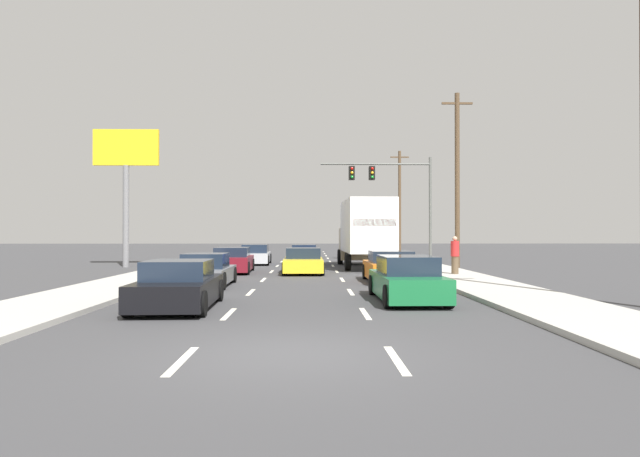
{
  "coord_description": "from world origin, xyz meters",
  "views": [
    {
      "loc": [
        0.34,
        -9.19,
        2.02
      ],
      "look_at": [
        0.76,
        15.56,
        2.22
      ],
      "focal_mm": 30.9,
      "sensor_mm": 36.0,
      "label": 1
    }
  ],
  "objects_px": {
    "pedestrian_near_corner": "(455,255)",
    "car_orange": "(390,268)",
    "car_gray": "(206,271)",
    "car_black": "(178,287)",
    "car_silver": "(255,255)",
    "roadside_billboard": "(126,170)",
    "car_maroon": "(233,261)",
    "box_truck": "(365,230)",
    "car_yellow": "(303,262)",
    "utility_pole_far": "(400,201)",
    "car_blue": "(304,255)",
    "traffic_signal_mast": "(386,183)",
    "car_green": "(407,280)",
    "utility_pole_mid": "(457,178)"
  },
  "relations": [
    {
      "from": "car_yellow",
      "to": "pedestrian_near_corner",
      "type": "bearing_deg",
      "value": -18.47
    },
    {
      "from": "car_black",
      "to": "box_truck",
      "type": "bearing_deg",
      "value": 68.53
    },
    {
      "from": "utility_pole_mid",
      "to": "pedestrian_near_corner",
      "type": "distance_m",
      "value": 8.28
    },
    {
      "from": "car_yellow",
      "to": "pedestrian_near_corner",
      "type": "distance_m",
      "value": 7.38
    },
    {
      "from": "car_green",
      "to": "utility_pole_mid",
      "type": "relative_size",
      "value": 0.43
    },
    {
      "from": "car_yellow",
      "to": "box_truck",
      "type": "xyz_separation_m",
      "value": [
        3.5,
        4.23,
        1.6
      ]
    },
    {
      "from": "car_silver",
      "to": "car_black",
      "type": "height_order",
      "value": "car_black"
    },
    {
      "from": "utility_pole_far",
      "to": "pedestrian_near_corner",
      "type": "bearing_deg",
      "value": -94.16
    },
    {
      "from": "car_maroon",
      "to": "car_green",
      "type": "height_order",
      "value": "car_green"
    },
    {
      "from": "utility_pole_mid",
      "to": "roadside_billboard",
      "type": "bearing_deg",
      "value": 178.32
    },
    {
      "from": "car_gray",
      "to": "roadside_billboard",
      "type": "relative_size",
      "value": 0.49
    },
    {
      "from": "car_orange",
      "to": "roadside_billboard",
      "type": "height_order",
      "value": "roadside_billboard"
    },
    {
      "from": "box_truck",
      "to": "car_orange",
      "type": "bearing_deg",
      "value": -89.06
    },
    {
      "from": "roadside_billboard",
      "to": "car_silver",
      "type": "bearing_deg",
      "value": 21.7
    },
    {
      "from": "car_maroon",
      "to": "car_gray",
      "type": "height_order",
      "value": "car_maroon"
    },
    {
      "from": "car_maroon",
      "to": "box_truck",
      "type": "xyz_separation_m",
      "value": [
        7.09,
        3.71,
        1.57
      ]
    },
    {
      "from": "car_blue",
      "to": "car_green",
      "type": "relative_size",
      "value": 1.07
    },
    {
      "from": "car_gray",
      "to": "car_green",
      "type": "distance_m",
      "value": 8.22
    },
    {
      "from": "car_yellow",
      "to": "car_blue",
      "type": "bearing_deg",
      "value": 90.59
    },
    {
      "from": "roadside_billboard",
      "to": "car_yellow",
      "type": "bearing_deg",
      "value": -25.77
    },
    {
      "from": "utility_pole_mid",
      "to": "car_maroon",
      "type": "bearing_deg",
      "value": -162.37
    },
    {
      "from": "car_gray",
      "to": "pedestrian_near_corner",
      "type": "relative_size",
      "value": 2.33
    },
    {
      "from": "car_blue",
      "to": "roadside_billboard",
      "type": "distance_m",
      "value": 12.04
    },
    {
      "from": "roadside_billboard",
      "to": "utility_pole_far",
      "type": "bearing_deg",
      "value": 46.92
    },
    {
      "from": "box_truck",
      "to": "traffic_signal_mast",
      "type": "xyz_separation_m",
      "value": [
        2.21,
        7.12,
        3.37
      ]
    },
    {
      "from": "pedestrian_near_corner",
      "to": "car_orange",
      "type": "bearing_deg",
      "value": -142.74
    },
    {
      "from": "car_maroon",
      "to": "box_truck",
      "type": "height_order",
      "value": "box_truck"
    },
    {
      "from": "car_yellow",
      "to": "car_maroon",
      "type": "bearing_deg",
      "value": 171.84
    },
    {
      "from": "car_orange",
      "to": "traffic_signal_mast",
      "type": "distance_m",
      "value": 17.09
    },
    {
      "from": "car_black",
      "to": "roadside_billboard",
      "type": "distance_m",
      "value": 19.92
    },
    {
      "from": "box_truck",
      "to": "traffic_signal_mast",
      "type": "distance_m",
      "value": 8.18
    },
    {
      "from": "car_maroon",
      "to": "utility_pole_far",
      "type": "height_order",
      "value": "utility_pole_far"
    },
    {
      "from": "car_black",
      "to": "car_blue",
      "type": "bearing_deg",
      "value": 81.6
    },
    {
      "from": "car_black",
      "to": "pedestrian_near_corner",
      "type": "height_order",
      "value": "pedestrian_near_corner"
    },
    {
      "from": "roadside_billboard",
      "to": "car_gray",
      "type": "bearing_deg",
      "value": -59.26
    },
    {
      "from": "car_yellow",
      "to": "utility_pole_far",
      "type": "relative_size",
      "value": 0.42
    },
    {
      "from": "car_silver",
      "to": "roadside_billboard",
      "type": "height_order",
      "value": "roadside_billboard"
    },
    {
      "from": "car_yellow",
      "to": "roadside_billboard",
      "type": "height_order",
      "value": "roadside_billboard"
    },
    {
      "from": "roadside_billboard",
      "to": "pedestrian_near_corner",
      "type": "height_order",
      "value": "roadside_billboard"
    },
    {
      "from": "car_maroon",
      "to": "roadside_billboard",
      "type": "relative_size",
      "value": 0.52
    },
    {
      "from": "car_gray",
      "to": "box_truck",
      "type": "height_order",
      "value": "box_truck"
    },
    {
      "from": "car_black",
      "to": "utility_pole_mid",
      "type": "relative_size",
      "value": 0.42
    },
    {
      "from": "car_silver",
      "to": "utility_pole_far",
      "type": "height_order",
      "value": "utility_pole_far"
    },
    {
      "from": "car_yellow",
      "to": "box_truck",
      "type": "height_order",
      "value": "box_truck"
    },
    {
      "from": "car_silver",
      "to": "car_black",
      "type": "relative_size",
      "value": 0.95
    },
    {
      "from": "car_blue",
      "to": "pedestrian_near_corner",
      "type": "distance_m",
      "value": 12.66
    },
    {
      "from": "car_gray",
      "to": "car_black",
      "type": "relative_size",
      "value": 0.95
    },
    {
      "from": "car_blue",
      "to": "roadside_billboard",
      "type": "xyz_separation_m",
      "value": [
        -10.42,
        -3.09,
        5.17
      ]
    },
    {
      "from": "car_maroon",
      "to": "car_yellow",
      "type": "relative_size",
      "value": 1.0
    },
    {
      "from": "car_orange",
      "to": "traffic_signal_mast",
      "type": "height_order",
      "value": "traffic_signal_mast"
    }
  ]
}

